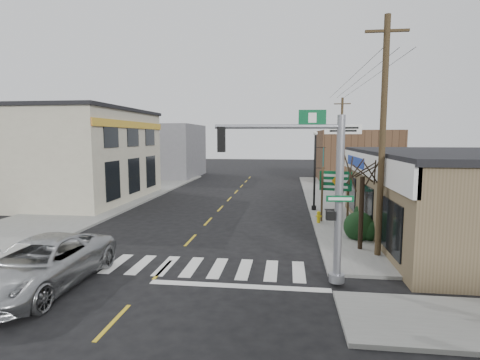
# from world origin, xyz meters

# --- Properties ---
(ground) EXTENTS (140.00, 140.00, 0.00)m
(ground) POSITION_xyz_m (0.00, 0.00, 0.00)
(ground) COLOR black
(ground) RESTS_ON ground
(sidewalk_right) EXTENTS (6.00, 38.00, 0.13)m
(sidewalk_right) POSITION_xyz_m (9.00, 13.00, 0.07)
(sidewalk_right) COLOR slate
(sidewalk_right) RESTS_ON ground
(sidewalk_left) EXTENTS (6.00, 38.00, 0.13)m
(sidewalk_left) POSITION_xyz_m (-9.00, 13.00, 0.07)
(sidewalk_left) COLOR slate
(sidewalk_left) RESTS_ON ground
(center_line) EXTENTS (0.12, 56.00, 0.01)m
(center_line) POSITION_xyz_m (0.00, 8.00, 0.01)
(center_line) COLOR gold
(center_line) RESTS_ON ground
(crosswalk) EXTENTS (11.00, 2.20, 0.01)m
(crosswalk) POSITION_xyz_m (0.00, 0.40, 0.01)
(crosswalk) COLOR silver
(crosswalk) RESTS_ON ground
(left_building) EXTENTS (12.00, 12.00, 6.80)m
(left_building) POSITION_xyz_m (-13.00, 14.00, 3.40)
(left_building) COLOR #BBB59B
(left_building) RESTS_ON ground
(bldg_distant_right) EXTENTS (8.00, 10.00, 5.60)m
(bldg_distant_right) POSITION_xyz_m (12.00, 30.00, 2.80)
(bldg_distant_right) COLOR brown
(bldg_distant_right) RESTS_ON ground
(bldg_distant_left) EXTENTS (9.00, 10.00, 6.40)m
(bldg_distant_left) POSITION_xyz_m (-11.00, 32.00, 3.20)
(bldg_distant_left) COLOR slate
(bldg_distant_left) RESTS_ON ground
(suv) EXTENTS (2.76, 5.83, 1.61)m
(suv) POSITION_xyz_m (-3.34, -2.15, 0.80)
(suv) COLOR #A1A3A5
(suv) RESTS_ON ground
(traffic_signal_pole) EXTENTS (4.43, 0.37, 5.61)m
(traffic_signal_pole) POSITION_xyz_m (5.53, -0.74, 3.48)
(traffic_signal_pole) COLOR gray
(traffic_signal_pole) RESTS_ON sidewalk_right
(guide_sign) EXTENTS (1.77, 0.14, 3.09)m
(guide_sign) POSITION_xyz_m (7.22, 8.33, 2.11)
(guide_sign) COLOR #43341F
(guide_sign) RESTS_ON sidewalk_right
(fire_hydrant) EXTENTS (0.21, 0.21, 0.67)m
(fire_hydrant) POSITION_xyz_m (6.30, 7.94, 0.49)
(fire_hydrant) COLOR gold
(fire_hydrant) RESTS_ON sidewalk_right
(ped_crossing_sign) EXTENTS (1.13, 0.08, 2.91)m
(ped_crossing_sign) POSITION_xyz_m (7.51, 8.19, 2.11)
(ped_crossing_sign) COLOR gray
(ped_crossing_sign) RESTS_ON sidewalk_right
(lamp_post) EXTENTS (0.67, 0.52, 5.13)m
(lamp_post) POSITION_xyz_m (6.36, 11.66, 3.11)
(lamp_post) COLOR black
(lamp_post) RESTS_ON sidewalk_right
(dance_center_sign) EXTENTS (2.83, 0.18, 6.00)m
(dance_center_sign) POSITION_xyz_m (8.80, 17.31, 4.72)
(dance_center_sign) COLOR gray
(dance_center_sign) RESTS_ON sidewalk_right
(bare_tree) EXTENTS (2.33, 2.33, 4.66)m
(bare_tree) POSITION_xyz_m (7.67, 3.17, 3.79)
(bare_tree) COLOR black
(bare_tree) RESTS_ON sidewalk_right
(shrub_front) EXTENTS (1.44, 1.44, 1.08)m
(shrub_front) POSITION_xyz_m (7.94, 4.94, 0.67)
(shrub_front) COLOR #233D1C
(shrub_front) RESTS_ON sidewalk_right
(shrub_back) EXTENTS (1.19, 1.19, 0.89)m
(shrub_back) POSITION_xyz_m (8.90, 8.58, 0.58)
(shrub_back) COLOR black
(shrub_back) RESTS_ON sidewalk_right
(utility_pole_near) EXTENTS (1.63, 0.24, 9.38)m
(utility_pole_near) POSITION_xyz_m (8.22, 2.41, 4.94)
(utility_pole_near) COLOR #4F3624
(utility_pole_near) RESTS_ON sidewalk_right
(utility_pole_far) EXTENTS (1.42, 0.21, 8.15)m
(utility_pole_far) POSITION_xyz_m (9.18, 20.82, 4.31)
(utility_pole_far) COLOR #473320
(utility_pole_far) RESTS_ON sidewalk_right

